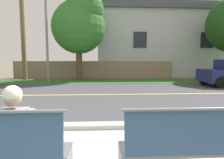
% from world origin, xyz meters
% --- Properties ---
extents(ground_plane, '(140.00, 140.00, 0.00)m').
position_xyz_m(ground_plane, '(0.00, 8.00, 0.00)').
color(ground_plane, '#665B4C').
extents(curb_edge, '(44.00, 0.30, 0.11)m').
position_xyz_m(curb_edge, '(0.00, 2.35, 0.06)').
color(curb_edge, '#ADA89E').
rests_on(curb_edge, ground_plane).
extents(street_asphalt, '(52.00, 8.00, 0.01)m').
position_xyz_m(street_asphalt, '(0.00, 6.50, 0.00)').
color(street_asphalt, '#424247').
rests_on(street_asphalt, ground_plane).
extents(road_centre_line, '(48.00, 0.14, 0.01)m').
position_xyz_m(road_centre_line, '(0.00, 6.50, 0.01)').
color(road_centre_line, '#E0CC4C').
rests_on(road_centre_line, ground_plane).
extents(far_verge_grass, '(48.00, 2.80, 0.02)m').
position_xyz_m(far_verge_grass, '(0.00, 11.66, 0.01)').
color(far_verge_grass, '#2D6026').
rests_on(far_verge_grass, ground_plane).
extents(bench_right, '(2.01, 0.48, 1.01)m').
position_xyz_m(bench_right, '(1.31, 0.33, 0.46)').
color(bench_right, slate).
rests_on(bench_right, ground_plane).
extents(seated_person_grey, '(0.52, 0.68, 1.25)m').
position_xyz_m(seated_person_grey, '(-0.98, 0.51, 0.68)').
color(seated_person_grey, '#333D56').
rests_on(seated_person_grey, ground_plane).
extents(streetlamp, '(0.24, 2.10, 7.96)m').
position_xyz_m(streetlamp, '(-3.49, 11.44, 4.50)').
color(streetlamp, gray).
rests_on(streetlamp, ground_plane).
extents(shade_tree_left, '(3.89, 3.89, 6.42)m').
position_xyz_m(shade_tree_left, '(-1.45, 12.63, 4.17)').
color(shade_tree_left, brown).
rests_on(shade_tree_left, ground_plane).
extents(garden_wall, '(13.00, 0.36, 1.40)m').
position_xyz_m(garden_wall, '(-0.50, 14.24, 0.70)').
color(garden_wall, gray).
rests_on(garden_wall, ground_plane).
extents(house_across_street, '(13.65, 6.91, 6.32)m').
position_xyz_m(house_across_street, '(6.12, 17.44, 3.20)').
color(house_across_street, '#B7BCC1').
rests_on(house_across_street, ground_plane).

